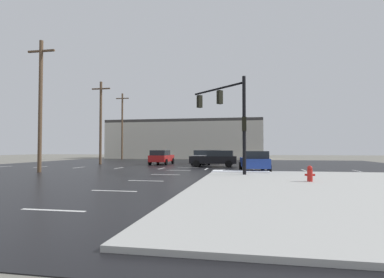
# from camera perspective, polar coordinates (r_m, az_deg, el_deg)

# --- Properties ---
(ground_plane) EXTENTS (120.00, 120.00, 0.00)m
(ground_plane) POSITION_cam_1_polar(r_m,az_deg,el_deg) (26.44, -1.60, -5.69)
(ground_plane) COLOR slate
(road_asphalt) EXTENTS (44.00, 44.00, 0.02)m
(road_asphalt) POSITION_cam_1_polar(r_m,az_deg,el_deg) (26.43, -1.60, -5.67)
(road_asphalt) COLOR black
(road_asphalt) RESTS_ON ground_plane
(snow_strip_curbside) EXTENTS (4.00, 1.60, 0.06)m
(snow_strip_curbside) POSITION_cam_1_polar(r_m,az_deg,el_deg) (21.87, 9.17, -6.03)
(snow_strip_curbside) COLOR white
(snow_strip_curbside) RESTS_ON sidewalk_corner
(lane_markings) EXTENTS (36.15, 36.15, 0.01)m
(lane_markings) POSITION_cam_1_polar(r_m,az_deg,el_deg) (24.86, 0.47, -5.89)
(lane_markings) COLOR silver
(lane_markings) RESTS_ON road_asphalt
(traffic_signal_mast) EXTENTS (3.95, 3.86, 6.28)m
(traffic_signal_mast) POSITION_cam_1_polar(r_m,az_deg,el_deg) (20.60, 6.98, 5.25)
(traffic_signal_mast) COLOR black
(traffic_signal_mast) RESTS_ON sidewalk_corner
(fire_hydrant) EXTENTS (0.48, 0.26, 0.79)m
(fire_hydrant) POSITION_cam_1_polar(r_m,az_deg,el_deg) (16.25, 21.39, -6.10)
(fire_hydrant) COLOR red
(fire_hydrant) RESTS_ON sidewalk_corner
(strip_building_background) EXTENTS (27.59, 8.00, 6.90)m
(strip_building_background) POSITION_cam_1_polar(r_m,az_deg,el_deg) (55.08, -1.36, -0.09)
(strip_building_background) COLOR beige
(strip_building_background) RESTS_ON ground_plane
(sedan_silver) EXTENTS (2.39, 4.67, 1.58)m
(sedan_silver) POSITION_cam_1_polar(r_m,az_deg,el_deg) (34.08, 1.78, -3.39)
(sedan_silver) COLOR #B7BABF
(sedan_silver) RESTS_ON road_asphalt
(sedan_blue) EXTENTS (2.41, 4.67, 1.58)m
(sedan_blue) POSITION_cam_1_polar(r_m,az_deg,el_deg) (23.77, 11.70, -4.03)
(sedan_blue) COLOR navy
(sedan_blue) RESTS_ON road_asphalt
(sedan_black) EXTENTS (4.55, 2.04, 1.58)m
(sedan_black) POSITION_cam_1_polar(r_m,az_deg,el_deg) (29.44, 4.40, -3.63)
(sedan_black) COLOR black
(sedan_black) RESTS_ON road_asphalt
(sedan_red) EXTENTS (2.05, 4.55, 1.58)m
(sedan_red) POSITION_cam_1_polar(r_m,az_deg,el_deg) (33.86, -5.80, -3.39)
(sedan_red) COLOR #B21919
(sedan_red) RESTS_ON road_asphalt
(sedan_tan) EXTENTS (2.32, 4.65, 1.58)m
(sedan_tan) POSITION_cam_1_polar(r_m,az_deg,el_deg) (37.21, 4.02, -3.25)
(sedan_tan) COLOR tan
(sedan_tan) RESTS_ON road_asphalt
(utility_pole_mid) EXTENTS (2.20, 0.28, 9.94)m
(utility_pole_mid) POSITION_cam_1_polar(r_m,az_deg,el_deg) (25.43, -26.74, 6.07)
(utility_pole_mid) COLOR brown
(utility_pole_mid) RESTS_ON ground_plane
(utility_pole_far) EXTENTS (2.20, 0.28, 9.38)m
(utility_pole_far) POSITION_cam_1_polar(r_m,az_deg,el_deg) (35.68, -16.88, 3.28)
(utility_pole_far) COLOR brown
(utility_pole_far) RESTS_ON ground_plane
(utility_pole_distant) EXTENTS (2.20, 0.28, 10.84)m
(utility_pole_distant) POSITION_cam_1_polar(r_m,az_deg,el_deg) (50.80, -13.06, 2.58)
(utility_pole_distant) COLOR brown
(utility_pole_distant) RESTS_ON ground_plane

